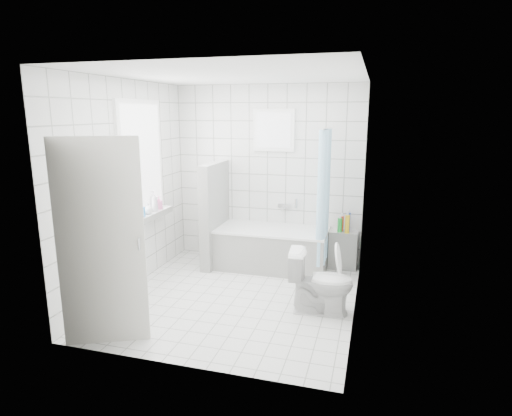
% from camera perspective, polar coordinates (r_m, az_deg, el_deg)
% --- Properties ---
extents(ground, '(3.00, 3.00, 0.00)m').
position_cam_1_polar(ground, '(5.33, -2.63, -11.80)').
color(ground, white).
rests_on(ground, ground).
extents(ceiling, '(3.00, 3.00, 0.00)m').
position_cam_1_polar(ceiling, '(4.87, -2.95, 17.31)').
color(ceiling, white).
rests_on(ceiling, ground).
extents(wall_back, '(2.80, 0.02, 2.60)m').
position_cam_1_polar(wall_back, '(6.35, 1.53, 4.47)').
color(wall_back, white).
rests_on(wall_back, ground).
extents(wall_front, '(2.80, 0.02, 2.60)m').
position_cam_1_polar(wall_front, '(3.58, -10.43, -2.20)').
color(wall_front, white).
rests_on(wall_front, ground).
extents(wall_left, '(0.02, 3.00, 2.60)m').
position_cam_1_polar(wall_left, '(5.53, -16.67, 2.72)').
color(wall_left, white).
rests_on(wall_left, ground).
extents(wall_right, '(0.02, 3.00, 2.60)m').
position_cam_1_polar(wall_right, '(4.69, 13.68, 1.17)').
color(wall_right, white).
rests_on(wall_right, ground).
extents(window_left, '(0.01, 0.90, 1.40)m').
position_cam_1_polar(window_left, '(5.72, -14.88, 6.18)').
color(window_left, white).
rests_on(window_left, wall_left).
extents(window_back, '(0.50, 0.01, 0.50)m').
position_cam_1_polar(window_back, '(6.23, 2.37, 10.31)').
color(window_back, white).
rests_on(window_back, wall_back).
extents(window_sill, '(0.18, 1.02, 0.08)m').
position_cam_1_polar(window_sill, '(5.83, -14.09, -1.07)').
color(window_sill, white).
rests_on(window_sill, wall_left).
extents(door, '(0.74, 0.37, 2.00)m').
position_cam_1_polar(door, '(4.26, -19.95, -4.55)').
color(door, silver).
rests_on(door, ground).
extents(bathtub, '(1.58, 0.77, 0.58)m').
position_cam_1_polar(bathtub, '(6.19, 2.15, -5.37)').
color(bathtub, white).
rests_on(bathtub, ground).
extents(partition_wall, '(0.15, 0.85, 1.50)m').
position_cam_1_polar(partition_wall, '(6.26, -5.52, -0.82)').
color(partition_wall, white).
rests_on(partition_wall, ground).
extents(tiled_ledge, '(0.40, 0.24, 0.55)m').
position_cam_1_polar(tiled_ledge, '(6.29, 11.52, -5.46)').
color(tiled_ledge, white).
rests_on(tiled_ledge, ground).
extents(toilet, '(0.74, 0.47, 0.72)m').
position_cam_1_polar(toilet, '(4.88, 8.64, -9.70)').
color(toilet, white).
rests_on(toilet, ground).
extents(curtain_rod, '(0.02, 0.80, 0.02)m').
position_cam_1_polar(curtain_rod, '(5.74, 9.44, 10.45)').
color(curtain_rod, silver).
rests_on(curtain_rod, wall_back).
extents(shower_curtain, '(0.14, 0.48, 1.78)m').
position_cam_1_polar(shower_curtain, '(5.71, 8.96, 1.35)').
color(shower_curtain, '#4CACE0').
rests_on(shower_curtain, curtain_rod).
extents(tub_faucet, '(0.18, 0.06, 0.06)m').
position_cam_1_polar(tub_faucet, '(6.34, 3.79, 0.29)').
color(tub_faucet, silver).
rests_on(tub_faucet, wall_back).
extents(sill_bottles, '(0.15, 0.79, 0.31)m').
position_cam_1_polar(sill_bottles, '(5.70, -14.59, 0.29)').
color(sill_bottles, white).
rests_on(sill_bottles, window_sill).
extents(ledge_bottles, '(0.17, 0.16, 0.27)m').
position_cam_1_polar(ledge_bottles, '(6.15, 11.71, -2.05)').
color(ledge_bottles, '#F3431C').
rests_on(ledge_bottles, tiled_ledge).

